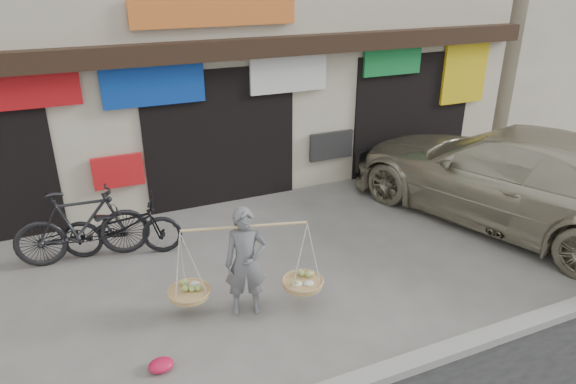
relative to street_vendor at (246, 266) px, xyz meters
name	(u,v)px	position (x,y,z in m)	size (l,w,h in m)	color
ground	(295,291)	(0.80, 0.15, -0.72)	(70.00, 70.00, 0.00)	slate
kerb	(366,379)	(0.80, -1.85, -0.66)	(70.00, 0.25, 0.12)	gray
shophouse_block	(179,13)	(0.80, 6.57, 2.72)	(14.00, 6.32, 7.00)	#C2B79D
neighbor_east	(576,6)	(14.30, 7.15, 2.48)	(12.00, 7.00, 6.40)	#BCB19B
street_vendor	(246,266)	(0.00, 0.00, 0.00)	(2.07, 0.96, 1.58)	slate
bike_0	(121,227)	(-1.37, 2.29, -0.21)	(0.68, 1.94, 1.02)	black
bike_1	(82,225)	(-1.96, 2.36, -0.10)	(0.59, 2.09, 1.25)	black
suv	(509,176)	(5.40, 0.74, 0.17)	(4.36, 6.63, 1.78)	#A9A188
red_bag	(161,365)	(-1.33, -0.68, -0.65)	(0.31, 0.25, 0.14)	red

